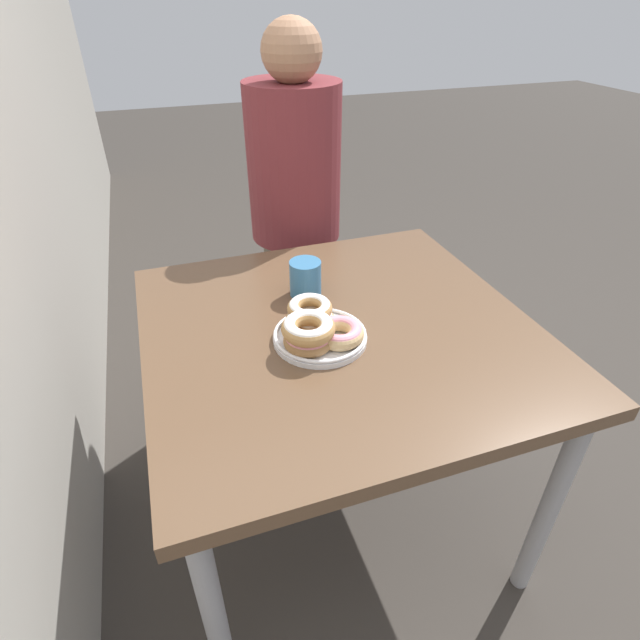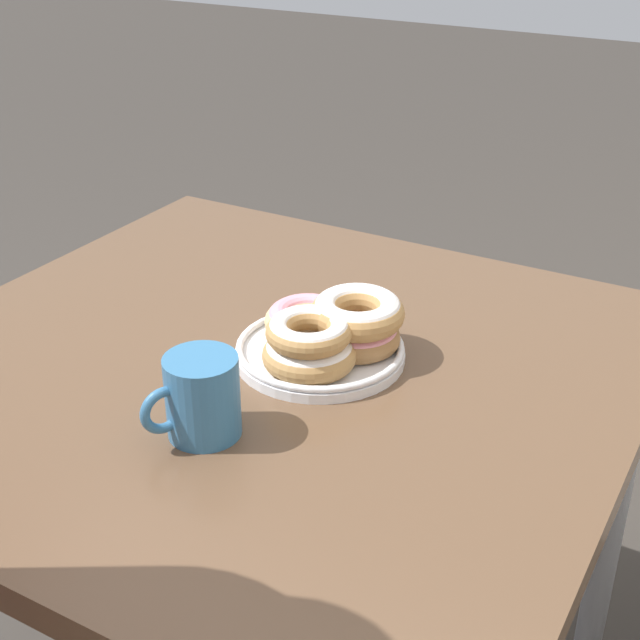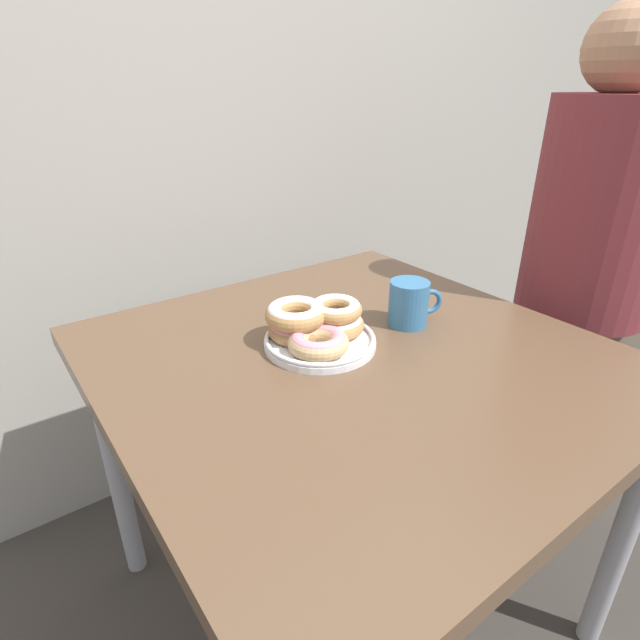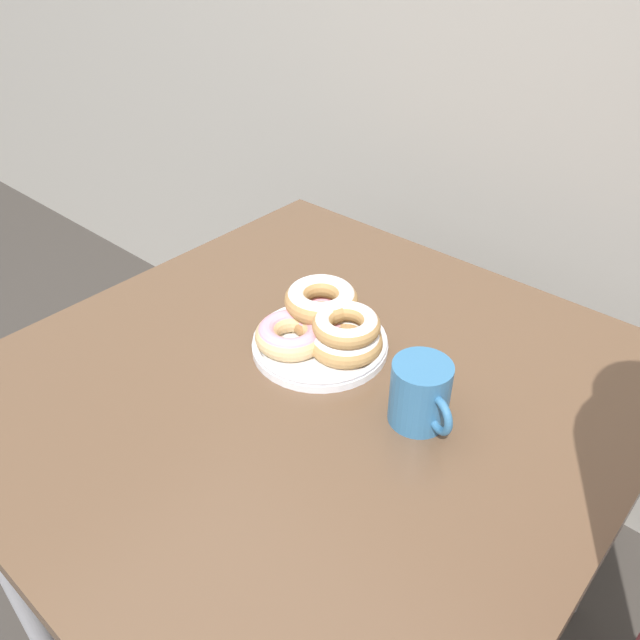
{
  "view_description": "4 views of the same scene",
  "coord_description": "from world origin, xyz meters",
  "px_view_note": "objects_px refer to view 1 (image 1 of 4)",
  "views": [
    {
      "loc": [
        -0.99,
        0.74,
        1.49
      ],
      "look_at": [
        -0.04,
        0.41,
        0.82
      ],
      "focal_mm": 28.0,
      "sensor_mm": 36.0,
      "label": 1
    },
    {
      "loc": [
        0.88,
        0.94,
        1.37
      ],
      "look_at": [
        -0.04,
        0.41,
        0.82
      ],
      "focal_mm": 50.0,
      "sensor_mm": 36.0,
      "label": 2
    },
    {
      "loc": [
        -0.58,
        -0.33,
        1.26
      ],
      "look_at": [
        -0.04,
        0.41,
        0.82
      ],
      "focal_mm": 28.0,
      "sensor_mm": 36.0,
      "label": 3
    },
    {
      "loc": [
        0.52,
        -0.23,
        1.42
      ],
      "look_at": [
        -0.04,
        0.41,
        0.82
      ],
      "focal_mm": 35.0,
      "sensor_mm": 36.0,
      "label": 4
    }
  ],
  "objects_px": {
    "coffee_mug": "(306,278)",
    "person_figure": "(295,218)",
    "dining_table": "(339,350)",
    "donut_plate": "(317,328)"
  },
  "relations": [
    {
      "from": "coffee_mug",
      "to": "person_figure",
      "type": "height_order",
      "value": "person_figure"
    },
    {
      "from": "dining_table",
      "to": "donut_plate",
      "type": "bearing_deg",
      "value": 118.79
    },
    {
      "from": "person_figure",
      "to": "donut_plate",
      "type": "bearing_deg",
      "value": 167.33
    },
    {
      "from": "dining_table",
      "to": "person_figure",
      "type": "relative_size",
      "value": 0.7
    },
    {
      "from": "dining_table",
      "to": "coffee_mug",
      "type": "xyz_separation_m",
      "value": [
        0.18,
        0.03,
        0.13
      ]
    },
    {
      "from": "donut_plate",
      "to": "coffee_mug",
      "type": "relative_size",
      "value": 2.07
    },
    {
      "from": "donut_plate",
      "to": "person_figure",
      "type": "bearing_deg",
      "value": -12.67
    },
    {
      "from": "coffee_mug",
      "to": "person_figure",
      "type": "xyz_separation_m",
      "value": [
        0.54,
        -0.13,
        -0.05
      ]
    },
    {
      "from": "person_figure",
      "to": "coffee_mug",
      "type": "bearing_deg",
      "value": 166.57
    },
    {
      "from": "dining_table",
      "to": "donut_plate",
      "type": "xyz_separation_m",
      "value": [
        -0.04,
        0.08,
        0.12
      ]
    }
  ]
}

